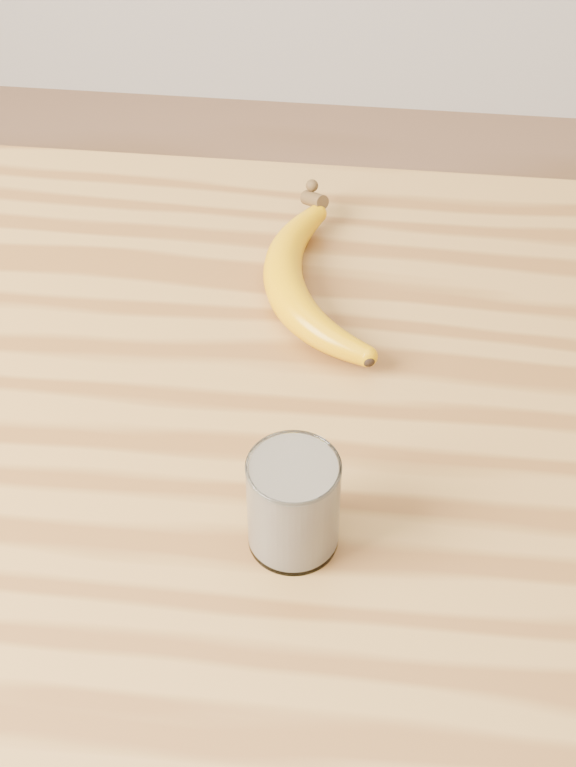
# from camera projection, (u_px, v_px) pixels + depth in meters

# --- Properties ---
(table) EXTENTS (1.20, 0.80, 0.90)m
(table) POSITION_uv_depth(u_px,v_px,m) (187.00, 531.00, 0.97)
(table) COLOR olive
(table) RESTS_ON ground
(smoothie_glass) EXTENTS (0.07, 0.07, 0.09)m
(smoothie_glass) POSITION_uv_depth(u_px,v_px,m) (293.00, 503.00, 0.77)
(smoothie_glass) COLOR white
(smoothie_glass) RESTS_ON table
(banana) EXTENTS (0.20, 0.32, 0.04)m
(banana) POSITION_uv_depth(u_px,v_px,m) (284.00, 287.00, 0.98)
(banana) COLOR #D18E00
(banana) RESTS_ON table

